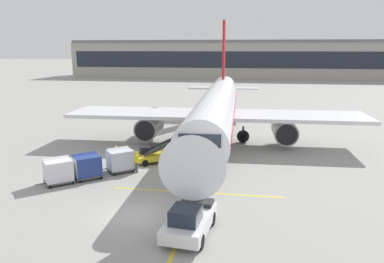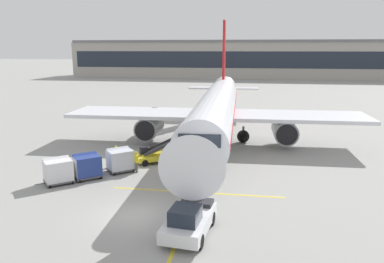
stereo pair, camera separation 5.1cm
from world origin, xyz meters
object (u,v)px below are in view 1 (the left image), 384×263
Objects in this scene: baggage_cart_third at (58,170)px; pushback_tug at (189,220)px; parked_airplane at (216,110)px; baggage_cart_second at (87,166)px; ground_crew_by_loader at (136,160)px; ground_crew_by_carts at (116,154)px; baggage_cart_lead at (120,160)px; belt_loader at (158,153)px; safety_cone_engine_keepout at (176,138)px.

baggage_cart_third reaches higher than pushback_tug.
baggage_cart_second is (-8.75, -12.29, -2.55)m from parked_airplane.
ground_crew_by_loader is (4.96, 3.33, -0.00)m from baggage_cart_third.
baggage_cart_second is at bearing -107.92° from ground_crew_by_carts.
baggage_cart_lead and baggage_cart_second have the same top height.
belt_loader reaches higher than ground_crew_by_loader.
ground_crew_by_carts is (-7.65, -8.87, -2.55)m from parked_airplane.
parked_airplane is 58.46× the size of safety_cone_engine_keepout.
baggage_cart_third is 15.50m from safety_cone_engine_keepout.
safety_cone_engine_keepout is at bearing 103.28° from pushback_tug.
baggage_cart_third is (-1.62, -1.40, 0.00)m from baggage_cart_second.
belt_loader is at bearing 48.92° from baggage_cart_second.
belt_loader is 2.02× the size of baggage_cart_third.
baggage_cart_second is (-1.96, -1.96, 0.00)m from baggage_cart_lead.
belt_loader reaches higher than pushback_tug.
safety_cone_engine_keepout is at bearing 71.23° from baggage_cart_second.
pushback_tug is (9.22, -7.65, -0.17)m from baggage_cart_second.
parked_airplane is at bearing 52.87° from baggage_cart_third.
pushback_tug is (0.47, -19.94, -2.72)m from parked_airplane.
parked_airplane is 23.11× the size of ground_crew_by_loader.
ground_crew_by_carts is at bearing -130.75° from parked_airplane.
baggage_cart_second is at bearing 40.92° from baggage_cart_third.
baggage_cart_second is (-4.37, -5.01, 0.19)m from belt_loader.
parked_airplane is 23.11× the size of ground_crew_by_carts.
ground_crew_by_carts is at bearing 120.52° from baggage_cart_lead.
safety_cone_engine_keepout is (-4.37, 0.59, -3.22)m from parked_airplane.
ground_crew_by_carts is (2.72, 4.82, -0.00)m from baggage_cart_third.
baggage_cart_lead is 1.00× the size of baggage_cart_third.
baggage_cart_lead reaches higher than ground_crew_by_carts.
ground_crew_by_carts is at bearing 146.34° from ground_crew_by_loader.
baggage_cart_lead is at bearing -59.48° from ground_crew_by_carts.
baggage_cart_third is at bearing -127.13° from parked_airplane.
belt_loader is at bearing 26.06° from ground_crew_by_carts.
baggage_cart_lead is 1.49× the size of ground_crew_by_carts.
ground_crew_by_carts is at bearing 72.08° from baggage_cart_second.
parked_airplane is at bearing 49.25° from ground_crew_by_carts.
baggage_cart_third is 5.98m from ground_crew_by_loader.
baggage_cart_third is at bearing -136.76° from baggage_cart_lead.
parked_airplane is 20.13m from pushback_tug.
baggage_cart_second is 13.62m from safety_cone_engine_keepout.
pushback_tug is at bearing -29.94° from baggage_cart_third.
parked_airplane is at bearing 54.55° from baggage_cart_second.
ground_crew_by_loader is (-5.41, -10.36, -2.55)m from parked_airplane.
parked_airplane reaches higher than ground_crew_by_carts.
belt_loader is (-4.38, -7.28, -2.74)m from parked_airplane.
belt_loader reaches higher than baggage_cart_third.
baggage_cart_third reaches higher than safety_cone_engine_keepout.
pushback_tug is at bearing -39.68° from baggage_cart_second.
baggage_cart_lead and baggage_cart_third have the same top height.
safety_cone_engine_keepout is (6.00, 14.28, -0.66)m from baggage_cart_third.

